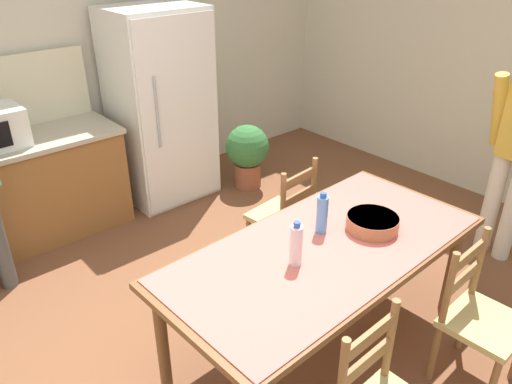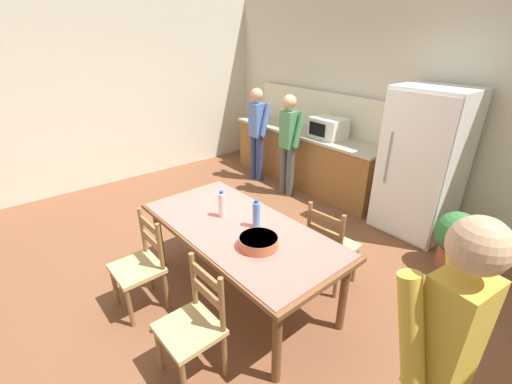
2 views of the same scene
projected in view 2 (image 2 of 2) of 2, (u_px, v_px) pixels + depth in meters
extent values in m
plane|color=brown|center=(237.00, 262.00, 3.86)|extent=(8.32, 8.32, 0.00)
cube|color=beige|center=(389.00, 104.00, 4.76)|extent=(6.52, 0.12, 2.90)
cube|color=beige|center=(116.00, 94.00, 5.54)|extent=(0.12, 5.20, 2.90)
cube|color=brown|center=(305.00, 159.00, 5.73)|extent=(2.81, 0.62, 0.86)
cube|color=#B2A893|center=(307.00, 132.00, 5.54)|extent=(2.85, 0.66, 0.04)
cube|color=#B7BCC1|center=(280.00, 125.00, 5.98)|extent=(0.52, 0.38, 0.02)
cube|color=beige|center=(321.00, 110.00, 5.58)|extent=(2.81, 0.03, 0.60)
cube|color=white|center=(422.00, 164.00, 4.14)|extent=(0.84, 0.68, 1.81)
cube|color=white|center=(407.00, 171.00, 3.94)|extent=(0.81, 0.02, 1.74)
cylinder|color=#A5AAB2|center=(388.00, 158.00, 4.07)|extent=(0.02, 0.02, 0.63)
cube|color=white|center=(328.00, 128.00, 5.14)|extent=(0.50, 0.38, 0.30)
cube|color=black|center=(317.00, 129.00, 5.06)|extent=(0.30, 0.01, 0.19)
cylinder|color=brown|center=(159.00, 238.00, 3.67)|extent=(0.07, 0.07, 0.71)
cylinder|color=brown|center=(277.00, 345.00, 2.41)|extent=(0.07, 0.07, 0.71)
cylinder|color=brown|center=(218.00, 215.00, 4.12)|extent=(0.07, 0.07, 0.71)
cylinder|color=brown|center=(343.00, 296.00, 2.86)|extent=(0.07, 0.07, 0.71)
cube|color=brown|center=(239.00, 229.00, 3.10)|extent=(2.05, 1.02, 0.04)
cube|color=#D1665B|center=(239.00, 227.00, 3.09)|extent=(1.97, 0.98, 0.01)
cylinder|color=silver|center=(222.00, 205.00, 3.21)|extent=(0.07, 0.07, 0.24)
cylinder|color=#2D51B2|center=(221.00, 192.00, 3.16)|extent=(0.04, 0.04, 0.03)
cylinder|color=#4C8ED6|center=(256.00, 215.00, 3.04)|extent=(0.07, 0.07, 0.24)
cylinder|color=#2D51B2|center=(256.00, 201.00, 2.98)|extent=(0.04, 0.04, 0.03)
cylinder|color=#9E6642|center=(259.00, 242.00, 2.78)|extent=(0.32, 0.32, 0.09)
cylinder|color=#9E6642|center=(259.00, 238.00, 2.77)|extent=(0.31, 0.31, 0.02)
cylinder|color=olive|center=(115.00, 286.00, 3.19)|extent=(0.04, 0.04, 0.41)
cylinder|color=olive|center=(130.00, 308.00, 2.94)|extent=(0.04, 0.04, 0.41)
cylinder|color=olive|center=(149.00, 271.00, 3.38)|extent=(0.04, 0.04, 0.41)
cylinder|color=olive|center=(166.00, 290.00, 3.14)|extent=(0.04, 0.04, 0.41)
cube|color=tan|center=(137.00, 269.00, 3.07)|extent=(0.43, 0.41, 0.04)
cylinder|color=olive|center=(143.00, 230.00, 3.18)|extent=(0.04, 0.04, 0.46)
cylinder|color=olive|center=(160.00, 247.00, 2.93)|extent=(0.04, 0.04, 0.46)
cube|color=olive|center=(149.00, 226.00, 3.00)|extent=(0.36, 0.03, 0.07)
cube|color=olive|center=(151.00, 240.00, 3.07)|extent=(0.36, 0.03, 0.07)
cylinder|color=olive|center=(355.00, 265.00, 3.48)|extent=(0.04, 0.04, 0.41)
cylinder|color=olive|center=(325.00, 250.00, 3.71)|extent=(0.04, 0.04, 0.41)
cylinder|color=olive|center=(336.00, 280.00, 3.26)|extent=(0.04, 0.04, 0.41)
cylinder|color=olive|center=(306.00, 264.00, 3.49)|extent=(0.04, 0.04, 0.41)
cube|color=tan|center=(332.00, 246.00, 3.39)|extent=(0.46, 0.44, 0.04)
cylinder|color=olive|center=(342.00, 238.00, 3.06)|extent=(0.04, 0.04, 0.46)
cylinder|color=olive|center=(309.00, 224.00, 3.29)|extent=(0.04, 0.04, 0.46)
cube|color=olive|center=(326.00, 218.00, 3.12)|extent=(0.36, 0.06, 0.07)
cube|color=olive|center=(325.00, 233.00, 3.19)|extent=(0.36, 0.06, 0.07)
cylinder|color=olive|center=(159.00, 349.00, 2.55)|extent=(0.04, 0.04, 0.41)
cylinder|color=olive|center=(184.00, 383.00, 2.31)|extent=(0.04, 0.04, 0.41)
cylinder|color=olive|center=(198.00, 326.00, 2.76)|extent=(0.04, 0.04, 0.41)
cylinder|color=olive|center=(225.00, 355.00, 2.51)|extent=(0.04, 0.04, 0.41)
cube|color=tan|center=(189.00, 330.00, 2.44)|extent=(0.43, 0.42, 0.04)
cylinder|color=olive|center=(194.00, 279.00, 2.55)|extent=(0.04, 0.04, 0.46)
cylinder|color=olive|center=(222.00, 305.00, 2.31)|extent=(0.04, 0.04, 0.46)
cube|color=olive|center=(206.00, 277.00, 2.38)|extent=(0.36, 0.04, 0.07)
cube|color=olive|center=(207.00, 294.00, 2.44)|extent=(0.36, 0.04, 0.07)
cylinder|color=navy|center=(254.00, 157.00, 5.95)|extent=(0.12, 0.12, 0.77)
cylinder|color=navy|center=(259.00, 159.00, 5.84)|extent=(0.12, 0.12, 0.77)
cube|color=#5175BC|center=(257.00, 120.00, 5.61)|extent=(0.22, 0.18, 0.55)
sphere|color=tan|center=(257.00, 95.00, 5.44)|extent=(0.21, 0.21, 0.21)
cylinder|color=#5175BC|center=(254.00, 117.00, 5.75)|extent=(0.09, 0.21, 0.52)
cylinder|color=#5175BC|center=(265.00, 120.00, 5.53)|extent=(0.09, 0.21, 0.52)
cylinder|color=#4C4C4C|center=(283.00, 170.00, 5.39)|extent=(0.12, 0.12, 0.77)
cylinder|color=#4C4C4C|center=(290.00, 173.00, 5.28)|extent=(0.12, 0.12, 0.77)
cube|color=#478456|center=(288.00, 130.00, 5.06)|extent=(0.22, 0.18, 0.55)
sphere|color=tan|center=(290.00, 102.00, 4.88)|extent=(0.21, 0.21, 0.21)
cylinder|color=#478456|center=(284.00, 126.00, 5.19)|extent=(0.09, 0.21, 0.52)
cylinder|color=#478456|center=(299.00, 130.00, 4.98)|extent=(0.09, 0.21, 0.52)
cube|color=gold|center=(450.00, 336.00, 1.46)|extent=(0.23, 0.27, 0.61)
sphere|color=tan|center=(479.00, 246.00, 1.27)|extent=(0.23, 0.23, 0.23)
cylinder|color=gold|center=(411.00, 337.00, 1.42)|extent=(0.24, 0.13, 0.58)
cylinder|color=gold|center=(458.00, 306.00, 1.59)|extent=(0.24, 0.13, 0.58)
cylinder|color=brown|center=(450.00, 257.00, 3.73)|extent=(0.28, 0.28, 0.26)
sphere|color=#337038|center=(457.00, 232.00, 3.59)|extent=(0.44, 0.44, 0.44)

